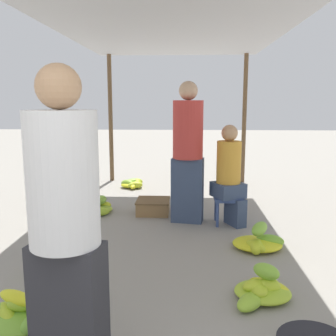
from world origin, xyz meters
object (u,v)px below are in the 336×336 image
(vendor_seated, at_px, (230,174))
(banana_pile_right_0, at_px, (259,242))
(banana_pile_left_3, at_px, (133,184))
(banana_pile_right_1, at_px, (262,289))
(stool, at_px, (228,202))
(banana_pile_left_1, at_px, (59,266))
(shopper_walking_mid, at_px, (188,151))
(banana_pile_left_2, at_px, (98,207))
(crate_near, at_px, (153,206))
(vendor_foreground, at_px, (65,227))
(banana_pile_left_0, at_px, (19,315))

(vendor_seated, xyz_separation_m, banana_pile_right_0, (0.22, -0.83, -0.56))
(banana_pile_left_3, relative_size, banana_pile_right_1, 0.93)
(stool, relative_size, banana_pile_right_0, 0.64)
(vendor_seated, bearing_deg, banana_pile_left_1, -138.80)
(banana_pile_left_1, distance_m, shopper_walking_mid, 2.11)
(stool, distance_m, banana_pile_right_0, 0.89)
(banana_pile_left_1, xyz_separation_m, banana_pile_left_2, (-0.08, 1.84, 0.02))
(crate_near, height_order, shopper_walking_mid, shopper_walking_mid)
(banana_pile_right_0, relative_size, crate_near, 1.22)
(shopper_walking_mid, bearing_deg, vendor_seated, -9.02)
(vendor_seated, xyz_separation_m, banana_pile_left_1, (-1.67, -1.46, -0.58))
(vendor_foreground, distance_m, crate_near, 3.28)
(vendor_foreground, bearing_deg, banana_pile_right_1, 37.50)
(shopper_walking_mid, bearing_deg, banana_pile_right_1, -73.05)
(vendor_seated, bearing_deg, banana_pile_left_3, 126.81)
(vendor_seated, distance_m, crate_near, 1.21)
(banana_pile_left_0, bearing_deg, stool, 53.96)
(stool, height_order, vendor_seated, vendor_seated)
(stool, height_order, banana_pile_left_0, stool)
(banana_pile_right_0, bearing_deg, vendor_seated, 105.13)
(vendor_seated, distance_m, banana_pile_right_0, 1.02)
(banana_pile_right_0, height_order, banana_pile_right_1, banana_pile_right_0)
(banana_pile_left_0, bearing_deg, banana_pile_right_1, 14.28)
(banana_pile_left_0, xyz_separation_m, crate_near, (0.68, 2.69, 0.02))
(vendor_foreground, bearing_deg, shopper_walking_mid, 77.46)
(vendor_seated, xyz_separation_m, banana_pile_right_1, (0.06, -1.83, -0.56))
(banana_pile_left_3, xyz_separation_m, crate_near, (0.50, -1.58, 0.03))
(banana_pile_left_3, height_order, banana_pile_right_1, banana_pile_right_1)
(banana_pile_left_2, bearing_deg, banana_pile_right_0, -31.36)
(vendor_seated, relative_size, banana_pile_left_1, 2.28)
(banana_pile_right_1, bearing_deg, vendor_seated, 91.95)
(vendor_foreground, distance_m, stool, 3.06)
(banana_pile_right_1, bearing_deg, crate_near, 115.12)
(vendor_seated, bearing_deg, banana_pile_left_0, -126.37)
(banana_pile_left_1, distance_m, banana_pile_left_2, 1.84)
(banana_pile_left_1, height_order, shopper_walking_mid, shopper_walking_mid)
(banana_pile_left_2, distance_m, banana_pile_right_0, 2.32)
(banana_pile_left_0, relative_size, banana_pile_left_1, 1.15)
(stool, distance_m, crate_near, 1.08)
(vendor_seated, height_order, shopper_walking_mid, shopper_walking_mid)
(vendor_seated, height_order, banana_pile_left_0, vendor_seated)
(banana_pile_left_1, bearing_deg, vendor_foreground, -68.36)
(vendor_foreground, bearing_deg, vendor_seated, 67.34)
(vendor_seated, relative_size, banana_pile_right_0, 2.27)
(banana_pile_left_1, relative_size, banana_pile_right_0, 1.00)
(vendor_foreground, xyz_separation_m, banana_pile_left_2, (-0.60, 3.14, -0.80))
(crate_near, bearing_deg, shopper_walking_mid, -35.47)
(crate_near, xyz_separation_m, shopper_walking_mid, (0.47, -0.34, 0.82))
(stool, bearing_deg, vendor_foreground, -112.34)
(vendor_seated, distance_m, banana_pile_right_1, 1.92)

